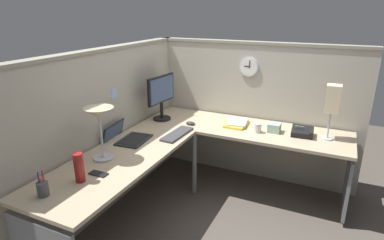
# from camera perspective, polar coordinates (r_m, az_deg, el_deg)

# --- Properties ---
(ground_plane) EXTENTS (6.80, 6.80, 0.00)m
(ground_plane) POSITION_cam_1_polar(r_m,az_deg,el_deg) (3.46, 1.75, -14.51)
(ground_plane) COLOR #4C443D
(cubicle_wall_back) EXTENTS (2.57, 0.12, 1.58)m
(cubicle_wall_back) POSITION_cam_1_polar(r_m,az_deg,el_deg) (3.23, -15.08, -1.87)
(cubicle_wall_back) COLOR #A8A393
(cubicle_wall_back) RESTS_ON ground
(cubicle_wall_right) EXTENTS (0.12, 2.37, 1.58)m
(cubicle_wall_right) POSITION_cam_1_polar(r_m,az_deg,el_deg) (3.79, 10.81, 1.59)
(cubicle_wall_right) COLOR #A8A393
(cubicle_wall_right) RESTS_ON ground
(desk) EXTENTS (2.35, 2.15, 0.73)m
(desk) POSITION_cam_1_polar(r_m,az_deg,el_deg) (3.01, 1.60, -6.10)
(desk) COLOR tan
(desk) RESTS_ON ground
(monitor) EXTENTS (0.46, 0.20, 0.50)m
(monitor) POSITION_cam_1_polar(r_m,az_deg,el_deg) (3.57, -5.46, 4.59)
(monitor) COLOR black
(monitor) RESTS_ON desk
(laptop) EXTENTS (0.38, 0.41, 0.22)m
(laptop) POSITION_cam_1_polar(r_m,az_deg,el_deg) (3.14, -11.81, -2.97)
(laptop) COLOR #232326
(laptop) RESTS_ON desk
(keyboard) EXTENTS (0.44, 0.16, 0.02)m
(keyboard) POSITION_cam_1_polar(r_m,az_deg,el_deg) (3.18, -2.65, -2.52)
(keyboard) COLOR #38383D
(keyboard) RESTS_ON desk
(computer_mouse) EXTENTS (0.06, 0.10, 0.03)m
(computer_mouse) POSITION_cam_1_polar(r_m,az_deg,el_deg) (3.46, -0.24, -0.58)
(computer_mouse) COLOR #232326
(computer_mouse) RESTS_ON desk
(desk_lamp_dome) EXTENTS (0.24, 0.24, 0.44)m
(desk_lamp_dome) POSITION_cam_1_polar(r_m,az_deg,el_deg) (2.67, -16.10, 0.45)
(desk_lamp_dome) COLOR #B7BABF
(desk_lamp_dome) RESTS_ON desk
(pen_cup) EXTENTS (0.08, 0.08, 0.18)m
(pen_cup) POSITION_cam_1_polar(r_m,az_deg,el_deg) (2.40, -24.95, -10.98)
(pen_cup) COLOR #4C4C51
(pen_cup) RESTS_ON desk
(cell_phone) EXTENTS (0.07, 0.14, 0.01)m
(cell_phone) POSITION_cam_1_polar(r_m,az_deg,el_deg) (2.56, -16.26, -9.14)
(cell_phone) COLOR black
(cell_phone) RESTS_ON desk
(thermos_flask) EXTENTS (0.07, 0.07, 0.22)m
(thermos_flask) POSITION_cam_1_polar(r_m,az_deg,el_deg) (2.46, -19.39, -7.97)
(thermos_flask) COLOR maroon
(thermos_flask) RESTS_ON desk
(office_phone) EXTENTS (0.20, 0.22, 0.11)m
(office_phone) POSITION_cam_1_polar(r_m,az_deg,el_deg) (3.34, 19.08, -2.06)
(office_phone) COLOR black
(office_phone) RESTS_ON desk
(book_stack) EXTENTS (0.30, 0.23, 0.04)m
(book_stack) POSITION_cam_1_polar(r_m,az_deg,el_deg) (3.48, 7.97, -0.58)
(book_stack) COLOR yellow
(book_stack) RESTS_ON desk
(desk_lamp_paper) EXTENTS (0.13, 0.13, 0.53)m
(desk_lamp_paper) POSITION_cam_1_polar(r_m,az_deg,el_deg) (3.24, 23.67, 3.20)
(desk_lamp_paper) COLOR #B7BABF
(desk_lamp_paper) RESTS_ON desk
(coffee_mug) EXTENTS (0.08, 0.08, 0.10)m
(coffee_mug) POSITION_cam_1_polar(r_m,az_deg,el_deg) (3.31, 11.51, -1.35)
(coffee_mug) COLOR silver
(coffee_mug) RESTS_ON desk
(tissue_box) EXTENTS (0.12, 0.12, 0.09)m
(tissue_box) POSITION_cam_1_polar(r_m,az_deg,el_deg) (3.36, 14.38, -1.32)
(tissue_box) COLOR #8CAD99
(tissue_box) RESTS_ON desk
(wall_clock) EXTENTS (0.04, 0.22, 0.22)m
(wall_clock) POSITION_cam_1_polar(r_m,az_deg,el_deg) (3.64, 10.08, 9.23)
(wall_clock) COLOR #B7BABF
(pinned_note_leftmost) EXTENTS (0.08, 0.00, 0.09)m
(pinned_note_leftmost) POSITION_cam_1_polar(r_m,az_deg,el_deg) (3.18, -13.61, 4.61)
(pinned_note_leftmost) COLOR #99B7E5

